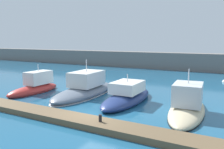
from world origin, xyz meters
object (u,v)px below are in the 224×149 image
Objects in this scene: dock_bollard at (100,118)px; motorboat_red_nearest at (35,86)px; motorboat_slate_second at (86,89)px; motorboat_sand_fourth at (187,106)px; motorboat_navy_third at (127,96)px.

motorboat_red_nearest is at bearing 154.90° from dock_bollard.
motorboat_slate_second is 10.17m from motorboat_sand_fourth.
motorboat_red_nearest is 10.04m from motorboat_navy_third.
motorboat_red_nearest is 5.37m from motorboat_slate_second.
dock_bollard is at bearing -170.64° from motorboat_navy_third.
motorboat_navy_third is 5.22m from motorboat_sand_fourth.
motorboat_sand_fourth is (15.17, 0.51, -0.11)m from motorboat_red_nearest.
motorboat_sand_fourth reaches higher than motorboat_red_nearest.
motorboat_red_nearest is 0.75× the size of motorboat_sand_fourth.
motorboat_navy_third is at bearing -101.22° from motorboat_slate_second.
motorboat_slate_second is at bearing 80.94° from motorboat_navy_third.
dock_bollard is (11.20, -5.25, 0.00)m from motorboat_red_nearest.
motorboat_navy_third is at bearing -84.85° from motorboat_red_nearest.
dock_bollard is at bearing 139.34° from motorboat_sand_fourth.
motorboat_navy_third reaches higher than dock_bollard.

